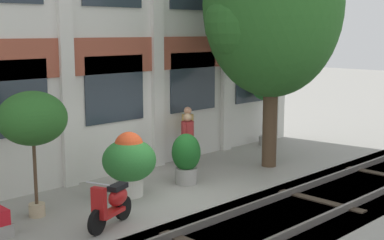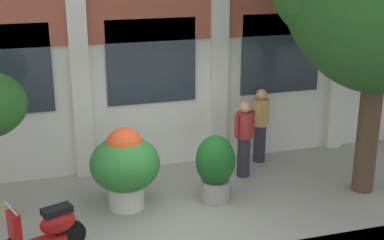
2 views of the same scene
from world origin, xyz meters
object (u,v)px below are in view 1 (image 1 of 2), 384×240
potted_plant_stone_basin (186,157)px  resident_by_doorway (188,133)px  potted_plant_terracotta_small (33,120)px  potted_plant_ribbed_drum (129,160)px  resident_watching_tracks (188,140)px  scooter_second_parked (112,204)px  broadleaf_tree (273,9)px  potted_plant_tall_urn (265,93)px

potted_plant_stone_basin → resident_by_doorway: (1.53, 1.52, 0.18)m
potted_plant_terracotta_small → potted_plant_ribbed_drum: bearing=-6.2°
resident_by_doorway → resident_watching_tracks: (-0.62, -0.63, -0.03)m
scooter_second_parked → resident_watching_tracks: size_ratio=0.85×
potted_plant_stone_basin → scooter_second_parked: bearing=-160.6°
broadleaf_tree → scooter_second_parked: broadleaf_tree is taller
potted_plant_stone_basin → potted_plant_tall_urn: 5.24m
potted_plant_ribbed_drum → scooter_second_parked: size_ratio=1.12×
broadleaf_tree → potted_plant_stone_basin: bearing=172.5°
potted_plant_terracotta_small → scooter_second_parked: bearing=-62.9°
resident_watching_tracks → potted_plant_ribbed_drum: bearing=-97.2°
potted_plant_terracotta_small → potted_plant_stone_basin: potted_plant_terracotta_small is taller
potted_plant_terracotta_small → scooter_second_parked: 2.30m
potted_plant_tall_urn → resident_by_doorway: potted_plant_tall_urn is taller
potted_plant_stone_basin → potted_plant_ribbed_drum: potted_plant_ribbed_drum is taller
potted_plant_terracotta_small → resident_by_doorway: potted_plant_terracotta_small is taller
potted_plant_terracotta_small → potted_plant_stone_basin: 4.03m
broadleaf_tree → resident_watching_tracks: bearing=146.9°
potted_plant_terracotta_small → resident_by_doorway: size_ratio=1.59×
broadleaf_tree → scooter_second_parked: size_ratio=5.19×
potted_plant_ribbed_drum → resident_by_doorway: bearing=22.7°
resident_by_doorway → resident_watching_tracks: bearing=-101.3°
resident_by_doorway → potted_plant_ribbed_drum: bearing=-124.1°
broadleaf_tree → resident_watching_tracks: 4.16m
potted_plant_stone_basin → potted_plant_ribbed_drum: (-1.59, 0.21, 0.15)m
potted_plant_ribbed_drum → resident_watching_tracks: resident_watching_tracks is taller
potted_plant_stone_basin → resident_by_doorway: 2.16m
broadleaf_tree → potted_plant_ribbed_drum: broadleaf_tree is taller
potted_plant_terracotta_small → resident_watching_tracks: (4.69, 0.43, -1.16)m
resident_by_doorway → potted_plant_terracotta_small: bearing=-135.4°
broadleaf_tree → potted_plant_terracotta_small: size_ratio=2.69×
resident_by_doorway → potted_plant_tall_urn: bearing=31.3°
potted_plant_terracotta_small → potted_plant_stone_basin: size_ratio=2.05×
potted_plant_tall_urn → scooter_second_parked: potted_plant_tall_urn is taller
broadleaf_tree → resident_watching_tracks: size_ratio=4.42×
potted_plant_terracotta_small → resident_by_doorway: (5.31, 1.06, -1.13)m
potted_plant_ribbed_drum → potted_plant_terracotta_small: bearing=173.8°
broadleaf_tree → potted_plant_stone_basin: size_ratio=5.50×
potted_plant_tall_urn → resident_watching_tracks: size_ratio=1.43×
potted_plant_tall_urn → scooter_second_parked: 8.42m
potted_plant_terracotta_small → potted_plant_ribbed_drum: (2.19, -0.24, -1.16)m
potted_plant_stone_basin → scooter_second_parked: 3.20m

